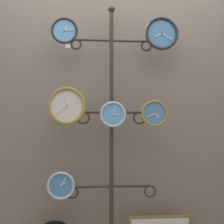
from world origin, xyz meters
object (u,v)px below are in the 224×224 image
object	(u,v)px
clock_top_left	(64,31)
display_stand	(111,177)
clock_middle_center	(113,114)
clock_bottom_left	(61,186)
clock_middle_right	(155,113)
clock_middle_left	(67,106)
clock_top_right	(162,34)

from	to	relation	value
clock_top_left	display_stand	bearing A→B (deg)	13.80
display_stand	clock_middle_center	distance (m)	0.52
clock_middle_center	clock_bottom_left	bearing A→B (deg)	-178.95
display_stand	clock_bottom_left	distance (m)	0.42
clock_middle_center	clock_middle_right	xyz separation A→B (m)	(0.34, -0.03, 0.01)
display_stand	clock_middle_left	size ratio (longest dim) A/B	6.91
clock_top_left	clock_middle_left	distance (m)	0.61
clock_middle_left	clock_bottom_left	bearing A→B (deg)	170.54
clock_bottom_left	clock_middle_right	bearing A→B (deg)	-1.55
display_stand	clock_bottom_left	size ratio (longest dim) A/B	9.63
clock_middle_right	clock_bottom_left	distance (m)	0.95
display_stand	clock_top_left	size ratio (longest dim) A/B	9.64
display_stand	clock_bottom_left	bearing A→B (deg)	-168.58
clock_top_right	clock_middle_center	xyz separation A→B (m)	(-0.41, 0.01, -0.68)
clock_middle_left	clock_middle_right	world-z (taller)	clock_middle_left
clock_top_right	clock_middle_left	size ratio (longest dim) A/B	0.93
display_stand	clock_bottom_left	xyz separation A→B (m)	(-0.41, -0.08, -0.05)
clock_top_left	clock_middle_left	world-z (taller)	clock_top_left
clock_middle_right	clock_middle_center	bearing A→B (deg)	175.27
clock_top_left	clock_top_right	xyz separation A→B (m)	(0.81, 0.01, 0.00)
clock_middle_center	clock_middle_right	distance (m)	0.34
clock_bottom_left	display_stand	bearing A→B (deg)	11.42
clock_middle_center	clock_top_right	bearing A→B (deg)	-1.10
clock_top_left	clock_top_right	world-z (taller)	clock_top_right
clock_middle_left	clock_middle_center	distance (m)	0.38
clock_middle_left	clock_middle_right	distance (m)	0.71
clock_middle_center	clock_bottom_left	distance (m)	0.70
clock_top_left	clock_bottom_left	bearing A→B (deg)	138.86
clock_top_right	clock_middle_right	world-z (taller)	clock_top_right
clock_middle_center	clock_bottom_left	world-z (taller)	clock_middle_center
clock_top_right	clock_middle_right	xyz separation A→B (m)	(-0.07, -0.02, -0.67)
clock_top_left	clock_middle_left	size ratio (longest dim) A/B	0.72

